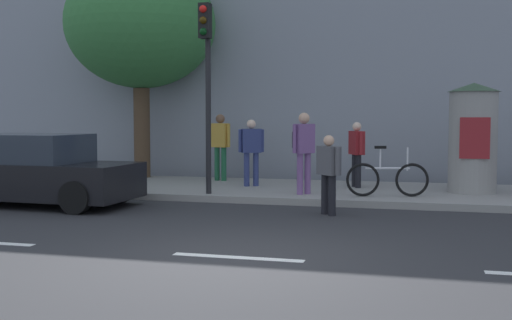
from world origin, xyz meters
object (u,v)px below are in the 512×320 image
(pedestrian_near_pole, at_px, (329,168))
(pedestrian_with_backpack, at_px, (357,149))
(parked_car_silver, at_px, (34,171))
(pedestrian_with_bag, at_px, (303,145))
(pedestrian_in_light_jacket, at_px, (221,141))
(street_tree, at_px, (141,25))
(pedestrian_tallest, at_px, (251,147))
(traffic_light, at_px, (206,67))
(poster_column, at_px, (473,137))
(bicycle_leaning, at_px, (387,178))

(pedestrian_near_pole, relative_size, pedestrian_with_backpack, 0.96)
(pedestrian_near_pole, distance_m, parked_car_silver, 6.20)
(parked_car_silver, bearing_deg, pedestrian_with_backpack, 30.66)
(pedestrian_with_bag, bearing_deg, pedestrian_in_light_jacket, 138.71)
(street_tree, xyz_separation_m, pedestrian_tallest, (3.59, -1.44, -3.29))
(traffic_light, xyz_separation_m, pedestrian_tallest, (0.52, 1.82, -1.84))
(pedestrian_with_bag, distance_m, pedestrian_with_backpack, 1.94)
(poster_column, relative_size, pedestrian_near_pole, 1.63)
(pedestrian_tallest, distance_m, parked_car_silver, 5.11)
(pedestrian_near_pole, relative_size, pedestrian_with_bag, 0.84)
(pedestrian_in_light_jacket, bearing_deg, pedestrian_with_backpack, -10.74)
(pedestrian_with_bag, xyz_separation_m, parked_car_silver, (-5.36, -2.12, -0.51))
(pedestrian_with_backpack, distance_m, bicycle_leaning, 1.89)
(pedestrian_tallest, height_order, parked_car_silver, pedestrian_tallest)
(traffic_light, bearing_deg, pedestrian_tallest, 73.99)
(poster_column, bearing_deg, pedestrian_tallest, -179.83)
(pedestrian_tallest, bearing_deg, traffic_light, -106.01)
(pedestrian_near_pole, height_order, pedestrian_with_bag, pedestrian_with_bag)
(pedestrian_near_pole, bearing_deg, poster_column, 48.10)
(pedestrian_in_light_jacket, height_order, pedestrian_with_backpack, pedestrian_in_light_jacket)
(poster_column, distance_m, pedestrian_near_pole, 4.23)
(pedestrian_tallest, xyz_separation_m, pedestrian_with_backpack, (2.53, 0.40, -0.04))
(traffic_light, bearing_deg, pedestrian_near_pole, -24.14)
(pedestrian_with_backpack, bearing_deg, bicycle_leaning, -62.95)
(poster_column, height_order, bicycle_leaning, poster_column)
(pedestrian_tallest, bearing_deg, pedestrian_with_backpack, 9.06)
(parked_car_silver, bearing_deg, poster_column, 20.60)
(street_tree, bearing_deg, pedestrian_with_backpack, -9.64)
(bicycle_leaning, bearing_deg, parked_car_silver, -163.32)
(bicycle_leaning, bearing_deg, pedestrian_tallest, 160.15)
(bicycle_leaning, xyz_separation_m, parked_car_silver, (-7.18, -2.15, 0.18))
(street_tree, height_order, parked_car_silver, street_tree)
(pedestrian_tallest, xyz_separation_m, pedestrian_with_bag, (1.53, -1.25, 0.11))
(pedestrian_near_pole, bearing_deg, parked_car_silver, -177.64)
(poster_column, distance_m, pedestrian_tallest, 5.18)
(pedestrian_tallest, relative_size, bicycle_leaning, 0.94)
(pedestrian_in_light_jacket, bearing_deg, street_tree, 172.02)
(pedestrian_near_pole, distance_m, pedestrian_with_bag, 2.07)
(bicycle_leaning, bearing_deg, pedestrian_near_pole, -117.65)
(pedestrian_near_pole, xyz_separation_m, pedestrian_with_bag, (-0.83, 1.86, 0.34))
(bicycle_leaning, bearing_deg, street_tree, 159.08)
(poster_column, distance_m, pedestrian_with_backpack, 2.68)
(pedestrian_with_bag, bearing_deg, bicycle_leaning, 1.13)
(street_tree, distance_m, pedestrian_with_bag, 6.60)
(pedestrian_near_pole, bearing_deg, traffic_light, 155.86)
(poster_column, bearing_deg, parked_car_silver, -159.40)
(pedestrian_near_pole, height_order, pedestrian_tallest, pedestrian_tallest)
(parked_car_silver, bearing_deg, pedestrian_in_light_jacket, 59.02)
(poster_column, relative_size, street_tree, 0.41)
(street_tree, xyz_separation_m, bicycle_leaning, (6.95, -2.66, -3.87))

